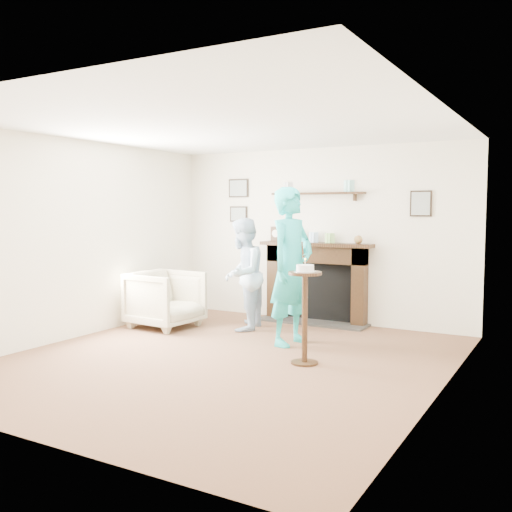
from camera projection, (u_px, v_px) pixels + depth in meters
The scene contains 6 objects.
ground at pixel (226, 360), 6.17m from camera, with size 5.00×5.00×0.00m, color brown.
room_shell at pixel (257, 209), 6.63m from camera, with size 4.54×5.02×2.52m.
armchair at pixel (166, 327), 7.87m from camera, with size 0.83×0.86×0.78m, color tan.
man at pixel (243, 330), 7.71m from camera, with size 0.73×0.57×1.51m, color silver.
woman at pixel (291, 344), 6.89m from camera, with size 0.69×0.45×1.89m, color teal.
pedestal_table at pixel (305, 299), 5.96m from camera, with size 0.35×0.35×1.12m.
Camera 1 is at (3.27, -5.11, 1.63)m, focal length 40.00 mm.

